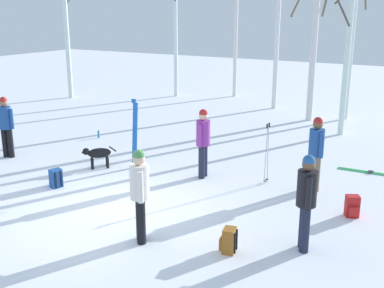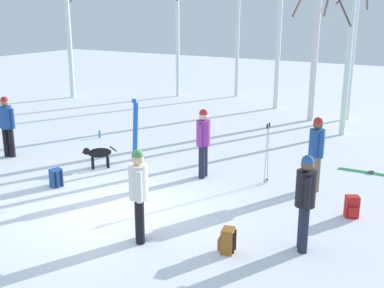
# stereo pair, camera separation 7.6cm
# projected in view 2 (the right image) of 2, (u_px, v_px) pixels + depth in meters

# --- Properties ---
(ground_plane) EXTENTS (60.00, 60.00, 0.00)m
(ground_plane) POSITION_uv_depth(u_px,v_px,m) (111.00, 210.00, 9.87)
(ground_plane) COLOR white
(person_0) EXTENTS (0.34, 0.48, 1.72)m
(person_0) POSITION_uv_depth(u_px,v_px,m) (305.00, 197.00, 8.00)
(person_0) COLOR #1E2338
(person_0) RESTS_ON ground_plane
(person_1) EXTENTS (0.34, 0.52, 1.72)m
(person_1) POSITION_uv_depth(u_px,v_px,m) (203.00, 139.00, 11.57)
(person_1) COLOR #1E2338
(person_1) RESTS_ON ground_plane
(person_2) EXTENTS (0.37, 0.42, 1.72)m
(person_2) POSITION_uv_depth(u_px,v_px,m) (139.00, 190.00, 8.32)
(person_2) COLOR black
(person_2) RESTS_ON ground_plane
(person_3) EXTENTS (0.40, 0.39, 1.72)m
(person_3) POSITION_uv_depth(u_px,v_px,m) (316.00, 149.00, 10.73)
(person_3) COLOR #72604C
(person_3) RESTS_ON ground_plane
(person_4) EXTENTS (0.51, 0.34, 1.72)m
(person_4) POSITION_uv_depth(u_px,v_px,m) (7.00, 123.00, 13.21)
(person_4) COLOR black
(person_4) RESTS_ON ground_plane
(dog) EXTENTS (0.66, 0.68, 0.57)m
(dog) POSITION_uv_depth(u_px,v_px,m) (98.00, 154.00, 12.41)
(dog) COLOR black
(dog) RESTS_ON ground_plane
(ski_pair_planted_0) EXTENTS (0.22, 0.06, 1.84)m
(ski_pair_planted_0) POSITION_uv_depth(u_px,v_px,m) (135.00, 134.00, 12.27)
(ski_pair_planted_0) COLOR blue
(ski_pair_planted_0) RESTS_ON ground_plane
(ski_pair_lying_0) EXTENTS (1.73, 0.24, 0.05)m
(ski_pair_lying_0) POSITION_uv_depth(u_px,v_px,m) (373.00, 173.00, 12.07)
(ski_pair_lying_0) COLOR green
(ski_pair_lying_0) RESTS_ON ground_plane
(ski_poles_0) EXTENTS (0.07, 0.23, 1.47)m
(ski_poles_0) POSITION_uv_depth(u_px,v_px,m) (267.00, 152.00, 11.21)
(ski_poles_0) COLOR #B2B2BC
(ski_poles_0) RESTS_ON ground_plane
(backpack_0) EXTENTS (0.32, 0.34, 0.44)m
(backpack_0) POSITION_uv_depth(u_px,v_px,m) (352.00, 207.00, 9.51)
(backpack_0) COLOR red
(backpack_0) RESTS_ON ground_plane
(backpack_1) EXTENTS (0.33, 0.31, 0.44)m
(backpack_1) POSITION_uv_depth(u_px,v_px,m) (56.00, 178.00, 11.13)
(backpack_1) COLOR #1E4C99
(backpack_1) RESTS_ON ground_plane
(backpack_2) EXTENTS (0.32, 0.30, 0.44)m
(backpack_2) POSITION_uv_depth(u_px,v_px,m) (227.00, 241.00, 8.12)
(backpack_2) COLOR #99591E
(backpack_2) RESTS_ON ground_plane
(water_bottle_0) EXTENTS (0.06, 0.06, 0.24)m
(water_bottle_0) POSITION_uv_depth(u_px,v_px,m) (100.00, 134.00, 15.42)
(water_bottle_0) COLOR #1E72BF
(water_bottle_0) RESTS_ON ground_plane
(birch_tree_0) EXTENTS (0.90, 0.94, 7.13)m
(birch_tree_0) POSITION_uv_depth(u_px,v_px,m) (68.00, 17.00, 21.46)
(birch_tree_0) COLOR silver
(birch_tree_0) RESTS_ON ground_plane
(birch_tree_1) EXTENTS (1.48, 1.39, 6.92)m
(birch_tree_1) POSITION_uv_depth(u_px,v_px,m) (177.00, 20.00, 21.82)
(birch_tree_1) COLOR white
(birch_tree_1) RESTS_ON ground_plane
(birch_tree_2) EXTENTS (1.58, 1.57, 7.78)m
(birch_tree_2) POSITION_uv_depth(u_px,v_px,m) (239.00, 7.00, 21.62)
(birch_tree_2) COLOR silver
(birch_tree_2) RESTS_ON ground_plane
(birch_tree_3) EXTENTS (1.70, 1.20, 6.53)m
(birch_tree_3) POSITION_uv_depth(u_px,v_px,m) (280.00, 24.00, 19.03)
(birch_tree_3) COLOR silver
(birch_tree_3) RESTS_ON ground_plane
(birch_tree_4) EXTENTS (1.63, 1.61, 6.51)m
(birch_tree_4) POSITION_uv_depth(u_px,v_px,m) (317.00, 26.00, 16.93)
(birch_tree_4) COLOR silver
(birch_tree_4) RESTS_ON ground_plane
(birch_tree_5) EXTENTS (1.16, 1.18, 7.39)m
(birch_tree_5) POSITION_uv_depth(u_px,v_px,m) (356.00, 15.00, 16.96)
(birch_tree_5) COLOR silver
(birch_tree_5) RESTS_ON ground_plane
(birch_tree_6) EXTENTS (1.08, 1.15, 5.88)m
(birch_tree_6) POSITION_uv_depth(u_px,v_px,m) (350.00, 39.00, 14.98)
(birch_tree_6) COLOR silver
(birch_tree_6) RESTS_ON ground_plane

